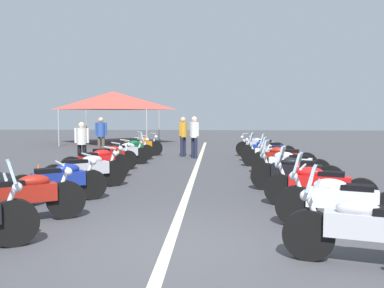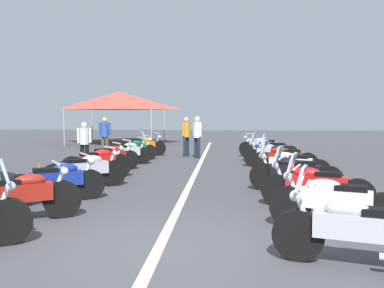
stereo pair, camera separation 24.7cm
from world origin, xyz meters
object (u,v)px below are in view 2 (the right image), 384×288
(motorcycle_right_row_2, at_px, (315,185))
(bystander_3, at_px, (84,141))
(bystander_0, at_px, (197,134))
(motorcycle_left_row_1, at_px, (20,195))
(motorcycle_left_row_4, at_px, (97,162))
(bystander_1, at_px, (186,133))
(motorcycle_left_row_3, at_px, (86,170))
(motorcycle_left_row_5, at_px, (110,157))
(traffic_cone_1, at_px, (39,175))
(motorcycle_right_row_6, at_px, (271,154))
(motorcycle_left_row_6, at_px, (126,152))
(motorcycle_right_row_1, at_px, (334,202))
(event_tent, at_px, (118,101))
(motorcycle_right_row_4, at_px, (289,165))
(motorcycle_left_row_2, at_px, (58,181))
(motorcycle_right_row_8, at_px, (263,146))
(bystander_2, at_px, (105,133))
(motorcycle_right_row_7, at_px, (270,150))
(motorcycle_right_row_3, at_px, (294,172))
(motorcycle_right_row_5, at_px, (284,159))
(motorcycle_right_row_0, at_px, (360,230))
(motorcycle_left_row_8, at_px, (142,146))
(motorcycle_left_row_7, at_px, (133,149))

(motorcycle_right_row_2, bearing_deg, bystander_3, -22.81)
(motorcycle_right_row_2, distance_m, bystander_0, 9.37)
(bystander_0, bearing_deg, motorcycle_left_row_1, 34.03)
(motorcycle_left_row_4, relative_size, bystander_1, 1.04)
(motorcycle_left_row_3, relative_size, bystander_1, 1.04)
(motorcycle_left_row_5, distance_m, traffic_cone_1, 3.13)
(motorcycle_right_row_6, bearing_deg, motorcycle_left_row_6, 11.07)
(motorcycle_left_row_1, bearing_deg, traffic_cone_1, 77.50)
(motorcycle_right_row_6, bearing_deg, motorcycle_right_row_2, 104.46)
(motorcycle_left_row_5, bearing_deg, motorcycle_right_row_6, -24.47)
(motorcycle_left_row_5, distance_m, motorcycle_right_row_1, 8.44)
(motorcycle_left_row_4, bearing_deg, event_tent, 66.89)
(traffic_cone_1, xyz_separation_m, bystander_3, (4.11, 0.23, 0.62))
(motorcycle_right_row_4, relative_size, event_tent, 0.38)
(motorcycle_left_row_2, distance_m, motorcycle_right_row_4, 6.10)
(traffic_cone_1, distance_m, bystander_1, 8.23)
(motorcycle_right_row_8, relative_size, bystander_2, 1.22)
(motorcycle_left_row_3, relative_size, motorcycle_right_row_7, 0.83)
(motorcycle_right_row_4, bearing_deg, motorcycle_right_row_3, 102.64)
(motorcycle_left_row_5, relative_size, motorcycle_right_row_6, 0.86)
(motorcycle_right_row_4, bearing_deg, motorcycle_right_row_5, -74.23)
(motorcycle_left_row_4, bearing_deg, motorcycle_right_row_0, -86.11)
(motorcycle_right_row_0, distance_m, motorcycle_right_row_7, 11.06)
(motorcycle_left_row_1, height_order, motorcycle_right_row_0, motorcycle_right_row_0)
(motorcycle_right_row_2, bearing_deg, motorcycle_left_row_6, -31.52)
(motorcycle_left_row_1, bearing_deg, motorcycle_right_row_2, -17.18)
(motorcycle_left_row_1, bearing_deg, motorcycle_right_row_0, -51.00)
(motorcycle_right_row_3, relative_size, traffic_cone_1, 3.44)
(motorcycle_left_row_2, xyz_separation_m, motorcycle_left_row_5, (4.72, 0.21, -0.00))
(motorcycle_left_row_8, relative_size, traffic_cone_1, 3.27)
(bystander_1, distance_m, bystander_2, 3.63)
(motorcycle_right_row_5, xyz_separation_m, motorcycle_right_row_6, (1.61, 0.20, -0.02))
(motorcycle_left_row_3, relative_size, motorcycle_right_row_3, 0.84)
(motorcycle_left_row_1, relative_size, motorcycle_right_row_0, 0.87)
(motorcycle_right_row_2, height_order, motorcycle_right_row_7, motorcycle_right_row_2)
(motorcycle_right_row_4, height_order, bystander_3, bystander_3)
(motorcycle_right_row_6, relative_size, bystander_2, 1.16)
(motorcycle_left_row_4, height_order, event_tent, event_tent)
(motorcycle_right_row_5, height_order, bystander_1, bystander_1)
(bystander_1, relative_size, bystander_3, 1.09)
(motorcycle_right_row_2, bearing_deg, motorcycle_left_row_7, -36.58)
(motorcycle_left_row_7, height_order, event_tent, event_tent)
(motorcycle_right_row_0, relative_size, bystander_3, 1.36)
(motorcycle_left_row_4, bearing_deg, motorcycle_right_row_3, -52.79)
(motorcycle_left_row_8, height_order, motorcycle_right_row_7, motorcycle_left_row_8)
(motorcycle_right_row_3, bearing_deg, motorcycle_left_row_4, 1.73)
(motorcycle_left_row_5, height_order, bystander_0, bystander_0)
(motorcycle_right_row_1, xyz_separation_m, motorcycle_right_row_8, (11.16, 0.09, -0.02))
(motorcycle_left_row_8, xyz_separation_m, motorcycle_right_row_2, (-9.49, -5.35, 0.01))
(motorcycle_right_row_7, distance_m, event_tent, 12.57)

